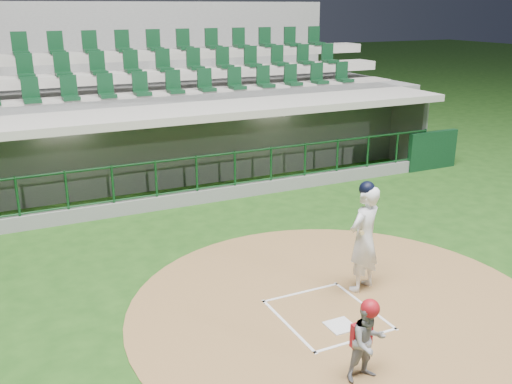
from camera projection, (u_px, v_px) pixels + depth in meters
ground at (317, 307)px, 9.76m from camera, size 120.00×120.00×0.00m
dirt_circle at (339, 308)px, 9.71m from camera, size 7.20×7.20×0.01m
home_plate at (340, 326)px, 9.16m from camera, size 0.43×0.43×0.02m
batter_box_chalk at (327, 314)px, 9.50m from camera, size 1.55×1.80×0.01m
dugout_structure at (174, 152)px, 16.19m from camera, size 16.40×3.70×3.00m
seating_deck at (144, 117)px, 18.66m from camera, size 17.00×6.72×5.15m
batter at (364, 237)px, 10.08m from camera, size 0.96×0.98×2.04m
catcher at (368, 340)px, 7.72m from camera, size 0.56×0.44×1.21m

